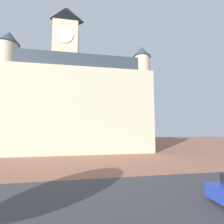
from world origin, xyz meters
The scene contains 3 objects.
ground_plane centered at (0.00, 10.00, 0.00)m, with size 120.00×120.00×0.00m, color #93604C.
street_asphalt_strip centered at (0.00, 9.53, 0.00)m, with size 120.00×8.03×0.00m, color #38383D.
landmark_building centered at (-3.01, 31.50, 8.71)m, with size 25.38×13.11×28.71m.
Camera 1 is at (-1.92, -0.14, 4.13)m, focal length 25.90 mm.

